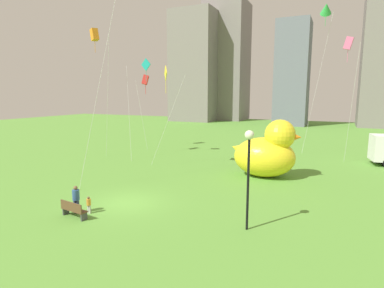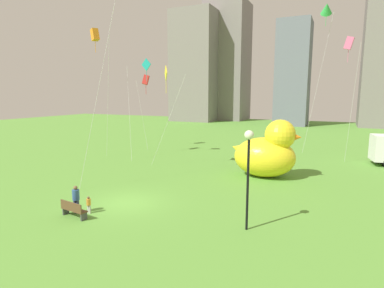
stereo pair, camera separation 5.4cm
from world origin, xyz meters
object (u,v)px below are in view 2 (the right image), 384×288
Objects in this scene: kite_teal at (145,69)px; park_bench at (73,209)px; kite_pink at (349,44)px; lamppost at (249,156)px; kite_green at (327,9)px; person_child at (89,204)px; kite_yellow at (166,77)px; person_adult at (76,198)px; giant_inflatable_duck at (267,152)px; kite_red at (146,80)px; kite_orange at (95,36)px.

park_bench is at bearing -70.25° from kite_teal.
lamppost is at bearing -102.77° from kite_pink.
person_child is at bearing -114.14° from kite_green.
person_child is 0.11× the size of kite_yellow.
person_adult is 0.32× the size of lamppost.
person_adult is at bearing -122.52° from giant_inflatable_duck.
kite_pink is (13.04, 20.97, 10.65)m from park_bench.
person_adult is 0.28× the size of giant_inflatable_duck.
park_bench is 0.19× the size of kite_red.
person_adult is 26.46m from kite_pink.
park_bench is 20.00m from kite_orange.
kite_red is 11.46m from kite_yellow.
kite_teal reaches higher than park_bench.
kite_yellow reaches higher than kite_red.
kite_green is 23.37m from kite_orange.
park_bench is 23.69m from kite_red.
park_bench is at bearing -120.33° from giant_inflatable_duck.
park_bench is at bearing -53.91° from kite_orange.
kite_red reaches higher than giant_inflatable_duck.
kite_red is at bearing 131.95° from kite_yellow.
park_bench is 15.12m from giant_inflatable_duck.
kite_green reaches higher than person_child.
kite_green reaches higher than kite_red.
person_adult is 0.10× the size of kite_green.
lamppost is at bearing -42.86° from kite_teal.
kite_yellow is at bearing -48.05° from kite_red.
kite_orange reaches higher than person_child.
kite_pink is (4.19, 18.51, 7.48)m from lamppost.
person_adult is 14.78m from giant_inflatable_duck.
kite_orange is at bearing 179.80° from giant_inflatable_duck.
giant_inflatable_duck is at bearing 59.67° from park_bench.
kite_orange reaches higher than kite_red.
person_adult is 0.77m from person_child.
person_child is 0.09× the size of kite_teal.
kite_orange reaches higher than person_adult.
kite_green is 18.41m from kite_yellow.
person_adult is 13.59m from kite_yellow.
giant_inflatable_duck is 0.63× the size of kite_red.
kite_yellow is (-1.36, 11.24, 7.52)m from person_child.
park_bench is 0.11× the size of kite_green.
person_child is (0.64, 0.27, -0.33)m from person_adult.
kite_red is (-16.30, 7.61, 6.31)m from giant_inflatable_duck.
kite_pink is at bearing -55.71° from kite_green.
kite_yellow reaches higher than park_bench.
park_bench is 9.71m from lamppost.
person_child is at bearing -65.47° from kite_red.
kite_teal is 1.14× the size of kite_yellow.
lamppost reaches higher than giant_inflatable_duck.
kite_green is at bearing 26.50° from kite_teal.
kite_red is at bearing 122.74° from kite_teal.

